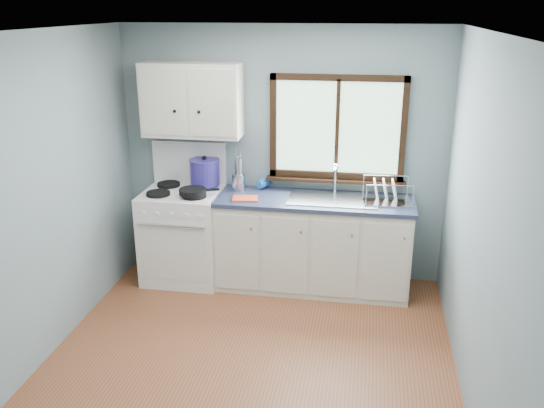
% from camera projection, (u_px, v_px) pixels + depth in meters
% --- Properties ---
extents(floor, '(3.20, 3.60, 0.02)m').
position_uv_depth(floor, '(246.00, 371.00, 4.43)').
color(floor, brown).
rests_on(floor, ground).
extents(ceiling, '(3.20, 3.60, 0.02)m').
position_uv_depth(ceiling, '(240.00, 30.00, 3.60)').
color(ceiling, white).
rests_on(ceiling, wall_back).
extents(wall_back, '(3.20, 0.02, 2.50)m').
position_uv_depth(wall_back, '(282.00, 155.00, 5.70)').
color(wall_back, gray).
rests_on(wall_back, ground).
extents(wall_front, '(3.20, 0.02, 2.50)m').
position_uv_depth(wall_front, '(148.00, 373.00, 2.33)').
color(wall_front, gray).
rests_on(wall_front, ground).
extents(wall_left, '(0.02, 3.60, 2.50)m').
position_uv_depth(wall_left, '(32.00, 206.00, 4.27)').
color(wall_left, gray).
rests_on(wall_left, ground).
extents(wall_right, '(0.02, 3.60, 2.50)m').
position_uv_depth(wall_right, '(484.00, 233.00, 3.76)').
color(wall_right, gray).
rests_on(wall_right, ground).
extents(gas_range, '(0.76, 0.69, 1.36)m').
position_uv_depth(gas_range, '(184.00, 232.00, 5.79)').
color(gas_range, white).
rests_on(gas_range, floor).
extents(base_cabinets, '(1.85, 0.60, 0.88)m').
position_uv_depth(base_cabinets, '(313.00, 248.00, 5.63)').
color(base_cabinets, silver).
rests_on(base_cabinets, floor).
extents(countertop, '(1.89, 0.64, 0.04)m').
position_uv_depth(countertop, '(314.00, 201.00, 5.46)').
color(countertop, '#202940').
rests_on(countertop, base_cabinets).
extents(sink, '(0.84, 0.46, 0.44)m').
position_uv_depth(sink, '(333.00, 206.00, 5.45)').
color(sink, silver).
rests_on(sink, countertop).
extents(window, '(1.36, 0.10, 1.03)m').
position_uv_depth(window, '(337.00, 135.00, 5.51)').
color(window, '#9EC6A8').
rests_on(window, wall_back).
extents(upper_cabinets, '(0.95, 0.35, 0.70)m').
position_uv_depth(upper_cabinets, '(192.00, 100.00, 5.48)').
color(upper_cabinets, silver).
rests_on(upper_cabinets, wall_back).
extents(skillet, '(0.41, 0.34, 0.05)m').
position_uv_depth(skillet, '(193.00, 191.00, 5.45)').
color(skillet, black).
rests_on(skillet, gas_range).
extents(stockpot, '(0.37, 0.37, 0.30)m').
position_uv_depth(stockpot, '(205.00, 172.00, 5.70)').
color(stockpot, navy).
rests_on(stockpot, gas_range).
extents(utensil_crock, '(0.15, 0.15, 0.42)m').
position_uv_depth(utensil_crock, '(239.00, 182.00, 5.68)').
color(utensil_crock, silver).
rests_on(utensil_crock, countertop).
extents(thermos, '(0.09, 0.09, 0.33)m').
position_uv_depth(thermos, '(239.00, 174.00, 5.64)').
color(thermos, silver).
rests_on(thermos, countertop).
extents(soap_bottle, '(0.14, 0.14, 0.27)m').
position_uv_depth(soap_bottle, '(259.00, 177.00, 5.67)').
color(soap_bottle, '#215DA8').
rests_on(soap_bottle, countertop).
extents(dish_towel, '(0.26, 0.20, 0.02)m').
position_uv_depth(dish_towel, '(245.00, 199.00, 5.43)').
color(dish_towel, '#E8522C').
rests_on(dish_towel, countertop).
extents(dish_rack, '(0.47, 0.37, 0.23)m').
position_uv_depth(dish_rack, '(386.00, 196.00, 5.35)').
color(dish_rack, silver).
rests_on(dish_rack, countertop).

